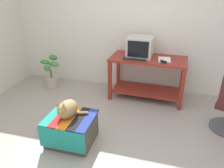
# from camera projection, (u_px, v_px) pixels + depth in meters

# --- Properties ---
(ground_plane) EXTENTS (14.00, 14.00, 0.00)m
(ground_plane) POSITION_uv_depth(u_px,v_px,m) (100.00, 150.00, 2.76)
(ground_plane) COLOR #9E9389
(back_wall) EXTENTS (8.00, 0.10, 2.60)m
(back_wall) POSITION_uv_depth(u_px,v_px,m) (132.00, 22.00, 4.01)
(back_wall) COLOR silver
(back_wall) RESTS_ON ground_plane
(desk) EXTENTS (1.34, 0.69, 0.77)m
(desk) POSITION_uv_depth(u_px,v_px,m) (147.00, 71.00, 3.85)
(desk) COLOR maroon
(desk) RESTS_ON ground_plane
(tv_monitor) EXTENTS (0.44, 0.45, 0.35)m
(tv_monitor) POSITION_uv_depth(u_px,v_px,m) (140.00, 47.00, 3.75)
(tv_monitor) COLOR #BCB7A8
(tv_monitor) RESTS_ON desk
(keyboard) EXTENTS (0.40, 0.15, 0.02)m
(keyboard) POSITION_uv_depth(u_px,v_px,m) (135.00, 59.00, 3.67)
(keyboard) COLOR black
(keyboard) RESTS_ON desk
(book) EXTENTS (0.22, 0.27, 0.02)m
(book) POSITION_uv_depth(u_px,v_px,m) (164.00, 60.00, 3.62)
(book) COLOR white
(book) RESTS_ON desk
(ottoman_with_blanket) EXTENTS (0.61, 0.55, 0.38)m
(ottoman_with_blanket) POSITION_uv_depth(u_px,v_px,m) (71.00, 129.00, 2.84)
(ottoman_with_blanket) COLOR #4C4238
(ottoman_with_blanket) RESTS_ON ground_plane
(cat) EXTENTS (0.37, 0.36, 0.28)m
(cat) POSITION_uv_depth(u_px,v_px,m) (67.00, 109.00, 2.72)
(cat) COLOR #9E7A4C
(cat) RESTS_ON ottoman_with_blanket
(potted_plant) EXTENTS (0.44, 0.35, 0.65)m
(potted_plant) POSITION_uv_depth(u_px,v_px,m) (51.00, 74.00, 4.37)
(potted_plant) COLOR #B7A893
(potted_plant) RESTS_ON ground_plane
(stapler) EXTENTS (0.11, 0.09, 0.04)m
(stapler) POSITION_uv_depth(u_px,v_px,m) (163.00, 62.00, 3.50)
(stapler) COLOR black
(stapler) RESTS_ON desk
(pen) EXTENTS (0.12, 0.08, 0.01)m
(pen) POSITION_uv_depth(u_px,v_px,m) (173.00, 59.00, 3.66)
(pen) COLOR #2351B2
(pen) RESTS_ON desk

